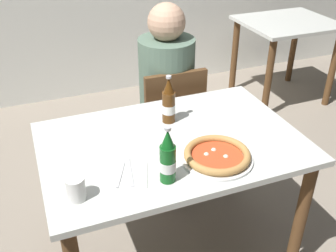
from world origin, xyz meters
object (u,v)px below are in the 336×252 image
dining_table_main (172,160)px  beer_bottle_left (168,159)px  diner_seated (167,102)px  paper_cup (76,189)px  pizza_margherita_near (217,156)px  napkin_with_cutlery (125,174)px  beer_bottle_center (169,103)px  chair_behind_table (169,120)px  dining_table_background (286,38)px

dining_table_main → beer_bottle_left: (-0.12, -0.26, 0.22)m
diner_seated → paper_cup: diner_seated is taller
pizza_margherita_near → napkin_with_cutlery: size_ratio=1.36×
beer_bottle_left → beer_bottle_center: same height
dining_table_main → diner_seated: bearing=71.1°
beer_bottle_center → diner_seated: bearing=70.2°
dining_table_main → chair_behind_table: bearing=69.7°
chair_behind_table → beer_bottle_left: bearing=69.0°
pizza_margherita_near → dining_table_background: bearing=46.5°
chair_behind_table → paper_cup: size_ratio=8.95×
pizza_margherita_near → beer_bottle_center: 0.40m
beer_bottle_center → napkin_with_cutlery: (-0.32, -0.34, -0.10)m
dining_table_background → pizza_margherita_near: 2.25m
beer_bottle_left → beer_bottle_center: size_ratio=1.00×
beer_bottle_left → pizza_margherita_near: bearing=11.9°
dining_table_main → dining_table_background: 2.19m
dining_table_background → napkin_with_cutlery: bearing=-140.7°
pizza_margherita_near → beer_bottle_center: size_ratio=1.26×
diner_seated → dining_table_background: diner_seated is taller
beer_bottle_left → diner_seated: bearing=69.3°
chair_behind_table → beer_bottle_left: beer_bottle_left is taller
chair_behind_table → napkin_with_cutlery: (-0.50, -0.77, 0.27)m
dining_table_main → diner_seated: (0.23, 0.66, -0.05)m
dining_table_main → beer_bottle_left: size_ratio=4.86×
dining_table_main → chair_behind_table: chair_behind_table is taller
napkin_with_cutlery → paper_cup: paper_cup is taller
paper_cup → pizza_margherita_near: bearing=3.0°
beer_bottle_center → chair_behind_table: bearing=68.2°
chair_behind_table → beer_bottle_center: 0.60m
chair_behind_table → diner_seated: (0.00, 0.05, 0.10)m
diner_seated → pizza_margherita_near: diner_seated is taller
chair_behind_table → paper_cup: 1.15m
dining_table_background → chair_behind_table: bearing=-150.7°
pizza_margherita_near → napkin_with_cutlery: pizza_margherita_near is taller
chair_behind_table → diner_seated: bearing=-90.3°
dining_table_background → paper_cup: 2.72m
dining_table_main → dining_table_background: same height
diner_seated → pizza_margherita_near: 0.90m
beer_bottle_left → paper_cup: 0.36m
chair_behind_table → napkin_with_cutlery: bearing=58.2°
napkin_with_cutlery → beer_bottle_center: bearing=46.4°
beer_bottle_center → paper_cup: size_ratio=2.60×
chair_behind_table → pizza_margherita_near: bearing=83.7°
dining_table_main → chair_behind_table: 0.67m
pizza_margherita_near → beer_bottle_left: beer_bottle_left is taller
dining_table_main → beer_bottle_left: 0.36m
chair_behind_table → beer_bottle_left: size_ratio=3.44×
pizza_margherita_near → beer_bottle_left: (-0.25, -0.05, 0.08)m
dining_table_main → napkin_with_cutlery: size_ratio=5.24×
beer_bottle_center → dining_table_main: bearing=-106.3°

